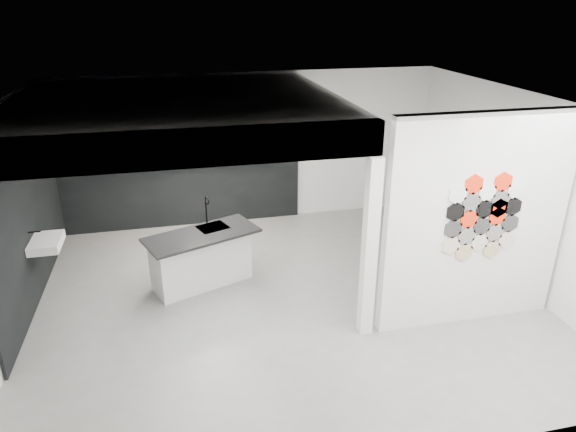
# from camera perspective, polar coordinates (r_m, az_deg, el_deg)

# --- Properties ---
(floor) EXTENTS (7.00, 6.00, 0.01)m
(floor) POSITION_cam_1_polar(r_m,az_deg,el_deg) (7.50, -0.24, -9.09)
(floor) COLOR slate
(partition_panel) EXTENTS (2.45, 0.15, 2.80)m
(partition_panel) POSITION_cam_1_polar(r_m,az_deg,el_deg) (6.84, 20.20, -0.69)
(partition_panel) COLOR silver
(partition_panel) RESTS_ON floor
(bay_clad_back) EXTENTS (4.40, 0.04, 2.35)m
(bay_clad_back) POSITION_cam_1_polar(r_m,az_deg,el_deg) (9.59, -11.82, 5.51)
(bay_clad_back) COLOR black
(bay_clad_back) RESTS_ON floor
(bay_clad_left) EXTENTS (0.04, 4.00, 2.35)m
(bay_clad_left) POSITION_cam_1_polar(r_m,az_deg,el_deg) (8.01, -27.00, -0.14)
(bay_clad_left) COLOR black
(bay_clad_left) RESTS_ON floor
(bulkhead) EXTENTS (4.40, 4.00, 0.40)m
(bulkhead) POSITION_cam_1_polar(r_m,az_deg,el_deg) (7.35, -12.18, 11.26)
(bulkhead) COLOR silver
(bulkhead) RESTS_ON corner_column
(corner_column) EXTENTS (0.16, 0.16, 2.35)m
(corner_column) POSITION_cam_1_polar(r_m,az_deg,el_deg) (6.31, 9.05, -3.73)
(corner_column) COLOR silver
(corner_column) RESTS_ON floor
(fascia_beam) EXTENTS (4.40, 0.16, 0.40)m
(fascia_beam) POSITION_cam_1_polar(r_m,az_deg,el_deg) (5.48, -11.63, 7.35)
(fascia_beam) COLOR silver
(fascia_beam) RESTS_ON corner_column
(wall_basin) EXTENTS (0.40, 0.60, 0.12)m
(wall_basin) POSITION_cam_1_polar(r_m,az_deg,el_deg) (7.90, -25.27, -2.72)
(wall_basin) COLOR silver
(wall_basin) RESTS_ON bay_clad_left
(display_shelf) EXTENTS (3.00, 0.15, 0.04)m
(display_shelf) POSITION_cam_1_polar(r_m,az_deg,el_deg) (9.46, -11.25, 6.10)
(display_shelf) COLOR black
(display_shelf) RESTS_ON bay_clad_back
(kitchen_island) EXTENTS (1.77, 1.26, 1.30)m
(kitchen_island) POSITION_cam_1_polar(r_m,az_deg,el_deg) (7.74, -9.59, -4.57)
(kitchen_island) COLOR silver
(kitchen_island) RESTS_ON floor
(stockpot) EXTENTS (0.31, 0.31, 0.20)m
(stockpot) POSITION_cam_1_polar(r_m,az_deg,el_deg) (9.47, -18.23, 6.16)
(stockpot) COLOR black
(stockpot) RESTS_ON display_shelf
(kettle) EXTENTS (0.24, 0.24, 0.17)m
(kettle) POSITION_cam_1_polar(r_m,az_deg,el_deg) (9.54, -3.67, 7.29)
(kettle) COLOR black
(kettle) RESTS_ON display_shelf
(glass_bowl) EXTENTS (0.18, 0.18, 0.10)m
(glass_bowl) POSITION_cam_1_polar(r_m,az_deg,el_deg) (9.56, -3.14, 7.13)
(glass_bowl) COLOR gray
(glass_bowl) RESTS_ON display_shelf
(glass_vase) EXTENTS (0.10, 0.10, 0.13)m
(glass_vase) POSITION_cam_1_polar(r_m,az_deg,el_deg) (9.56, -3.14, 7.21)
(glass_vase) COLOR gray
(glass_vase) RESTS_ON display_shelf
(bottle_dark) EXTENTS (0.05, 0.05, 0.14)m
(bottle_dark) POSITION_cam_1_polar(r_m,az_deg,el_deg) (9.44, -13.93, 6.40)
(bottle_dark) COLOR black
(bottle_dark) RESTS_ON display_shelf
(utensil_cup) EXTENTS (0.09, 0.09, 0.10)m
(utensil_cup) POSITION_cam_1_polar(r_m,az_deg,el_deg) (9.48, -17.84, 5.90)
(utensil_cup) COLOR black
(utensil_cup) RESTS_ON display_shelf
(hex_tile_cluster) EXTENTS (1.04, 0.02, 1.16)m
(hex_tile_cluster) POSITION_cam_1_polar(r_m,az_deg,el_deg) (6.75, 20.93, -0.13)
(hex_tile_cluster) COLOR beige
(hex_tile_cluster) RESTS_ON partition_panel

